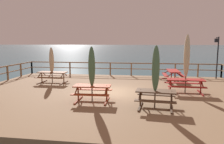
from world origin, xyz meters
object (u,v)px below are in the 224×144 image
(lamp_post_hooked, at_px, (217,51))
(picnic_table_front_right, at_px, (53,75))
(picnic_table_front_left, at_px, (186,83))
(picnic_table_back_left, at_px, (173,73))
(patio_umbrella_tall_back_left, at_px, (92,67))
(patio_umbrella_tall_back_right, at_px, (52,60))
(picnic_table_mid_right, at_px, (92,90))
(patio_umbrella_tall_mid_left, at_px, (187,56))
(patio_umbrella_short_back, at_px, (156,69))
(picnic_table_mid_centre, at_px, (156,95))

(lamp_post_hooked, bearing_deg, picnic_table_front_right, -164.08)
(picnic_table_front_left, height_order, picnic_table_back_left, same)
(patio_umbrella_tall_back_left, xyz_separation_m, patio_umbrella_tall_back_right, (-3.86, 4.29, -0.10))
(picnic_table_mid_right, xyz_separation_m, picnic_table_front_right, (-3.79, 4.14, 0.01))
(patio_umbrella_tall_mid_left, bearing_deg, picnic_table_mid_right, -153.77)
(picnic_table_front_left, distance_m, patio_umbrella_short_back, 3.80)
(patio_umbrella_short_back, height_order, patio_umbrella_tall_back_right, patio_umbrella_short_back)
(picnic_table_mid_centre, bearing_deg, picnic_table_mid_right, 166.77)
(picnic_table_mid_right, height_order, picnic_table_front_right, same)
(picnic_table_back_left, bearing_deg, picnic_table_mid_centre, -103.42)
(picnic_table_back_left, bearing_deg, patio_umbrella_short_back, -103.60)
(patio_umbrella_tall_back_right, relative_size, lamp_post_hooked, 0.77)
(picnic_table_front_left, height_order, patio_umbrella_tall_back_right, patio_umbrella_tall_back_right)
(picnic_table_mid_centre, distance_m, patio_umbrella_short_back, 1.15)
(picnic_table_front_right, bearing_deg, picnic_table_front_left, -11.69)
(picnic_table_mid_centre, height_order, patio_umbrella_tall_back_left, patio_umbrella_tall_back_left)
(picnic_table_mid_right, bearing_deg, patio_umbrella_tall_mid_left, 26.23)
(picnic_table_mid_centre, distance_m, picnic_table_front_right, 8.26)
(patio_umbrella_short_back, bearing_deg, patio_umbrella_tall_mid_left, 59.35)
(picnic_table_front_right, bearing_deg, lamp_post_hooked, 15.92)
(picnic_table_front_right, distance_m, patio_umbrella_short_back, 8.34)
(picnic_table_front_left, distance_m, picnic_table_front_right, 8.68)
(picnic_table_mid_centre, xyz_separation_m, lamp_post_hooked, (4.96, 8.16, 1.56))
(picnic_table_front_left, relative_size, patio_umbrella_tall_mid_left, 0.63)
(picnic_table_front_left, height_order, patio_umbrella_tall_back_left, patio_umbrella_tall_back_left)
(picnic_table_front_left, bearing_deg, patio_umbrella_tall_back_right, 167.90)
(picnic_table_front_left, xyz_separation_m, lamp_post_hooked, (3.17, 5.09, 1.55))
(picnic_table_front_left, xyz_separation_m, picnic_table_front_right, (-8.50, 1.76, -0.00))
(picnic_table_mid_right, bearing_deg, patio_umbrella_tall_back_left, -88.18)
(picnic_table_back_left, distance_m, patio_umbrella_tall_back_right, 8.68)
(picnic_table_mid_centre, distance_m, patio_umbrella_tall_mid_left, 3.79)
(picnic_table_back_left, bearing_deg, picnic_table_front_left, -87.49)
(picnic_table_back_left, xyz_separation_m, patio_umbrella_tall_back_left, (-4.54, -6.21, 1.09))
(picnic_table_back_left, xyz_separation_m, patio_umbrella_short_back, (-1.67, -6.88, 1.13))
(picnic_table_back_left, bearing_deg, lamp_post_hooked, 21.73)
(picnic_table_mid_right, relative_size, lamp_post_hooked, 0.56)
(picnic_table_mid_right, relative_size, picnic_table_back_left, 0.88)
(patio_umbrella_tall_mid_left, height_order, patio_umbrella_tall_back_right, patio_umbrella_tall_mid_left)
(patio_umbrella_tall_mid_left, xyz_separation_m, patio_umbrella_tall_back_left, (-4.69, -2.38, -0.40))
(picnic_table_front_right, xyz_separation_m, patio_umbrella_tall_back_right, (-0.07, 0.08, 1.00))
(picnic_table_front_left, relative_size, picnic_table_back_left, 1.00)
(picnic_table_front_right, distance_m, patio_umbrella_tall_back_left, 5.77)
(picnic_table_back_left, xyz_separation_m, patio_umbrella_tall_back_right, (-8.40, -1.92, 1.00))
(patio_umbrella_tall_back_right, xyz_separation_m, lamp_post_hooked, (11.74, 3.25, 0.56))
(picnic_table_front_right, bearing_deg, patio_umbrella_tall_mid_left, -12.19)
(picnic_table_mid_right, bearing_deg, picnic_table_mid_centre, -13.23)
(picnic_table_mid_right, relative_size, picnic_table_front_right, 0.89)
(picnic_table_front_right, distance_m, patio_umbrella_tall_mid_left, 8.80)
(picnic_table_front_right, height_order, patio_umbrella_tall_back_left, patio_umbrella_tall_back_left)
(picnic_table_front_left, relative_size, patio_umbrella_tall_back_right, 0.82)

